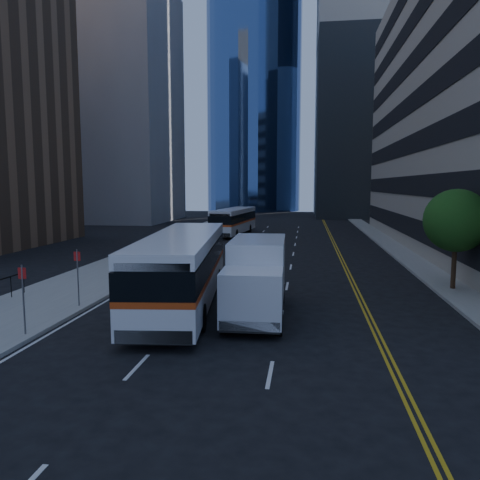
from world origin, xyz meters
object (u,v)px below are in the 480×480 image
Objects in this scene: box_truck at (257,276)px; bus_front at (183,267)px; bus_rear at (234,220)px; street_tree at (456,221)px.

bus_front is at bearing 159.65° from box_truck.
bus_front is 1.14× the size of bus_rear.
street_tree reaches higher than box_truck.
bus_front is 30.68m from bus_rear.
street_tree reaches higher than bus_front.
bus_front reaches higher than bus_rear.
street_tree is 0.40× the size of bus_front.
box_truck is at bearing -73.50° from bus_rear.
street_tree is 13.97m from bus_front.
bus_front is 1.94× the size of box_truck.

